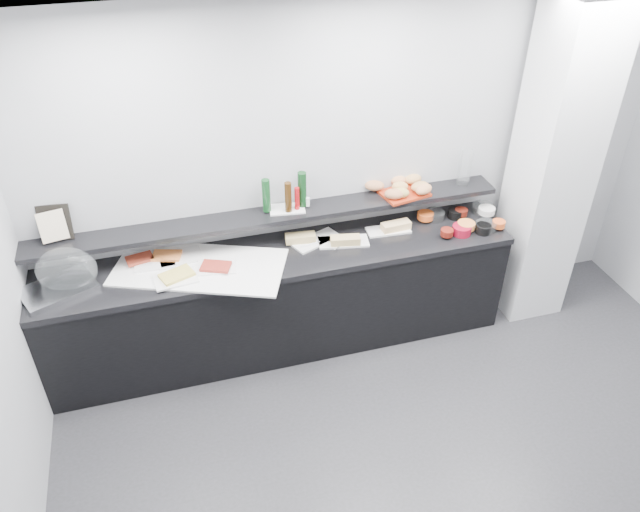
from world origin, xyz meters
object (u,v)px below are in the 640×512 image
object	(u,v)px
sandwich_plate_mid	(343,242)
carafe	(465,167)
cloche_base	(58,289)
framed_print	(55,223)
condiment_tray	(287,209)
bread_tray	(404,193)

from	to	relation	value
sandwich_plate_mid	carafe	world-z (taller)	carafe
cloche_base	framed_print	world-z (taller)	framed_print
condiment_tray	carafe	bearing A→B (deg)	7.43
cloche_base	bread_tray	bearing A→B (deg)	-19.31
framed_print	carafe	bearing A→B (deg)	6.23
framed_print	condiment_tray	distance (m)	1.65
cloche_base	bread_tray	xyz separation A→B (m)	(2.63, 0.20, 0.24)
condiment_tray	bread_tray	xyz separation A→B (m)	(0.94, -0.03, 0.00)
condiment_tray	framed_print	bearing A→B (deg)	-174.81
bread_tray	carafe	xyz separation A→B (m)	(0.52, 0.03, 0.14)
condiment_tray	carafe	xyz separation A→B (m)	(1.46, 0.00, 0.14)
framed_print	bread_tray	world-z (taller)	framed_print
cloche_base	condiment_tray	world-z (taller)	condiment_tray
sandwich_plate_mid	framed_print	xyz separation A→B (m)	(-2.03, 0.25, 0.37)
sandwich_plate_mid	bread_tray	xyz separation A→B (m)	(0.55, 0.16, 0.25)
bread_tray	carafe	distance (m)	0.54
framed_print	carafe	size ratio (longest dim) A/B	0.87
carafe	cloche_base	bearing A→B (deg)	-175.83
condiment_tray	carafe	size ratio (longest dim) A/B	0.88
sandwich_plate_mid	condiment_tray	xyz separation A→B (m)	(-0.39, 0.19, 0.25)
framed_print	condiment_tray	world-z (taller)	framed_print
cloche_base	framed_print	xyz separation A→B (m)	(0.05, 0.29, 0.36)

